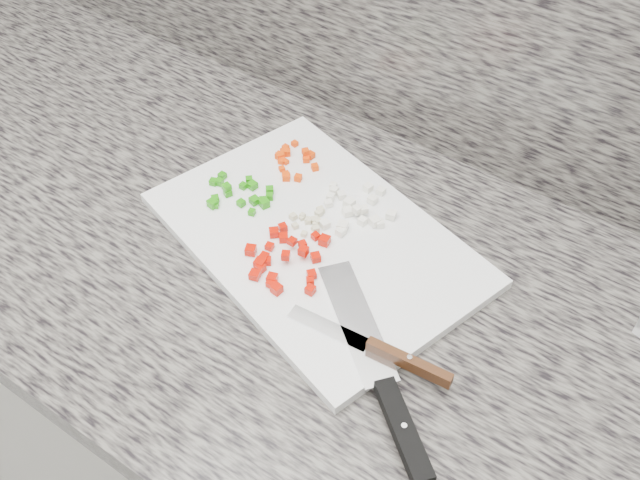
% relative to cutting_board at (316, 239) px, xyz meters
% --- Properties ---
extents(cabinet, '(3.92, 0.62, 0.86)m').
position_rel_cutting_board_xyz_m(cabinet, '(0.02, -0.04, -0.48)').
color(cabinet, silver).
rests_on(cabinet, ground).
extents(countertop, '(3.96, 0.64, 0.04)m').
position_rel_cutting_board_xyz_m(countertop, '(0.02, -0.04, -0.03)').
color(countertop, '#646058').
rests_on(countertop, cabinet).
extents(cutting_board, '(0.48, 0.39, 0.01)m').
position_rel_cutting_board_xyz_m(cutting_board, '(0.00, 0.00, 0.00)').
color(cutting_board, white).
rests_on(cutting_board, countertop).
extents(carrot_pile, '(0.07, 0.08, 0.02)m').
position_rel_cutting_board_xyz_m(carrot_pile, '(-0.11, 0.10, 0.01)').
color(carrot_pile, '#F23F05').
rests_on(carrot_pile, cutting_board).
extents(onion_pile, '(0.11, 0.11, 0.02)m').
position_rel_cutting_board_xyz_m(onion_pile, '(0.02, 0.06, 0.01)').
color(onion_pile, white).
rests_on(onion_pile, cutting_board).
extents(green_pepper_pile, '(0.10, 0.08, 0.02)m').
position_rel_cutting_board_xyz_m(green_pepper_pile, '(-0.12, 0.00, 0.01)').
color(green_pepper_pile, '#228B0C').
rests_on(green_pepper_pile, cutting_board).
extents(red_pepper_pile, '(0.11, 0.11, 0.02)m').
position_rel_cutting_board_xyz_m(red_pepper_pile, '(-0.01, -0.06, 0.01)').
color(red_pepper_pile, red).
rests_on(red_pepper_pile, cutting_board).
extents(garlic_pile, '(0.05, 0.06, 0.01)m').
position_rel_cutting_board_xyz_m(garlic_pile, '(-0.02, 0.01, 0.01)').
color(garlic_pile, beige).
rests_on(garlic_pile, cutting_board).
extents(chef_knife, '(0.25, 0.21, 0.02)m').
position_rel_cutting_board_xyz_m(chef_knife, '(0.19, -0.15, 0.01)').
color(chef_knife, silver).
rests_on(chef_knife, cutting_board).
extents(paring_knife, '(0.20, 0.03, 0.02)m').
position_rel_cutting_board_xyz_m(paring_knife, '(0.17, -0.11, 0.01)').
color(paring_knife, silver).
rests_on(paring_knife, cutting_board).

